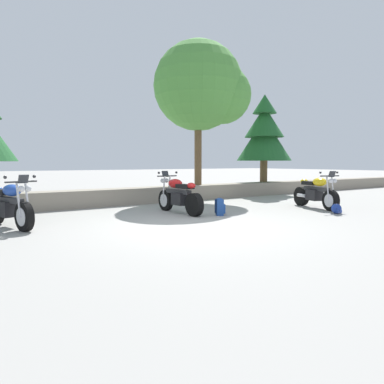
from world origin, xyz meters
TOP-DOWN VIEW (x-y plane):
  - ground_plane at (0.00, 0.00)m, footprint 120.00×120.00m
  - stone_wall at (0.00, 4.80)m, footprint 36.00×0.80m
  - motorcycle_blue_near_left at (-3.37, 2.10)m, footprint 0.88×2.03m
  - motorcycle_red_centre at (0.91, 1.93)m, footprint 0.67×2.06m
  - motorcycle_yellow_far_right at (5.03, 0.46)m, footprint 0.87×2.02m
  - rider_backpack at (1.60, 0.95)m, footprint 0.34×0.35m
  - rider_helmet at (4.50, -0.64)m, footprint 0.28×0.28m
  - leafy_tree_mid_right at (3.90, 4.85)m, footprint 3.61×3.44m
  - pine_tree_far_right at (7.48, 5.09)m, footprint 2.45×2.45m

SIDE VIEW (x-z plane):
  - ground_plane at x=0.00m, z-range 0.00..0.00m
  - rider_helmet at x=4.50m, z-range 0.00..0.28m
  - rider_backpack at x=1.60m, z-range 0.01..0.48m
  - stone_wall at x=0.00m, z-range 0.00..0.55m
  - motorcycle_blue_near_left at x=-3.37m, z-range -0.10..1.07m
  - motorcycle_red_centre at x=0.91m, z-range -0.10..1.07m
  - motorcycle_yellow_far_right at x=5.03m, z-range -0.10..1.07m
  - pine_tree_far_right at x=7.48m, z-range 0.79..4.70m
  - leafy_tree_mid_right at x=3.90m, z-range 1.52..7.06m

